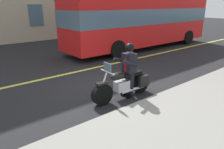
{
  "coord_description": "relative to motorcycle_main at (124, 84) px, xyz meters",
  "views": [
    {
      "loc": [
        4.32,
        5.89,
        2.88
      ],
      "look_at": [
        0.35,
        0.99,
        0.75
      ],
      "focal_mm": 33.85,
      "sensor_mm": 36.0,
      "label": 1
    }
  ],
  "objects": [
    {
      "name": "rider_main",
      "position": [
        -0.19,
        0.0,
        0.58
      ],
      "size": [
        0.63,
        0.56,
        1.74
      ],
      "color": "black",
      "rests_on": "ground_plane"
    },
    {
      "name": "lane_center_stripe",
      "position": [
        -0.11,
        -3.3,
        -0.45
      ],
      "size": [
        60.0,
        0.16,
        0.01
      ],
      "primitive_type": "cube",
      "color": "#E5DB4C",
      "rests_on": "ground_plane"
    },
    {
      "name": "bus_near",
      "position": [
        -6.34,
        -5.2,
        1.42
      ],
      "size": [
        11.05,
        2.7,
        3.3
      ],
      "color": "red",
      "rests_on": "ground_plane"
    },
    {
      "name": "motorcycle_main",
      "position": [
        0.0,
        0.0,
        0.0
      ],
      "size": [
        2.21,
        0.62,
        1.26
      ],
      "color": "black",
      "rests_on": "ground_plane"
    },
    {
      "name": "ground_plane",
      "position": [
        -0.11,
        -1.3,
        -0.45
      ],
      "size": [
        80.0,
        80.0,
        0.0
      ],
      "primitive_type": "plane",
      "color": "black"
    }
  ]
}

